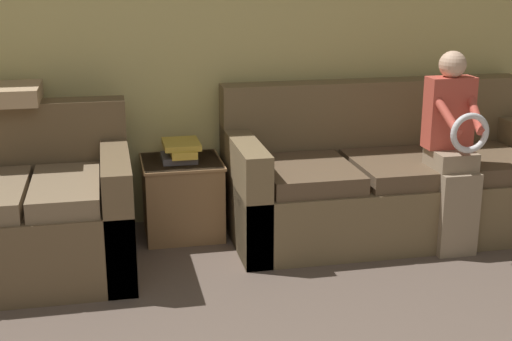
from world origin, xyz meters
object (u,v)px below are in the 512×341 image
at_px(book_stack, 181,151).
at_px(throw_pillow, 2,94).
at_px(child_left_seated, 453,144).
at_px(couch_main, 388,181).
at_px(side_shelf, 182,196).

xyz_separation_m(book_stack, throw_pillow, (-1.05, -0.01, 0.40)).
relative_size(child_left_seated, throw_pillow, 2.74).
bearing_deg(throw_pillow, couch_main, -4.17).
xyz_separation_m(couch_main, child_left_seated, (0.24, -0.39, 0.33)).
bearing_deg(child_left_seated, throw_pillow, 167.86).
bearing_deg(throw_pillow, child_left_seated, -12.14).
height_order(child_left_seated, side_shelf, child_left_seated).
distance_m(side_shelf, book_stack, 0.31).
relative_size(child_left_seated, book_stack, 3.96).
bearing_deg(child_left_seated, book_stack, 160.08).
distance_m(couch_main, child_left_seated, 0.57).
height_order(side_shelf, throw_pillow, throw_pillow).
bearing_deg(side_shelf, book_stack, -84.00).
distance_m(child_left_seated, book_stack, 1.68).
distance_m(book_stack, throw_pillow, 1.12).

